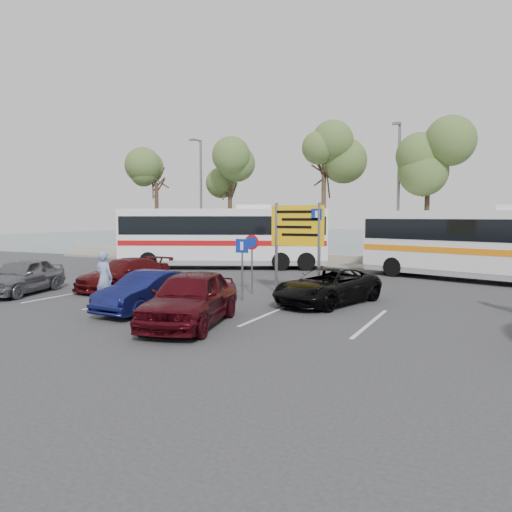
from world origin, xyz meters
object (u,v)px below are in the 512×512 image
at_px(coach_bus_left, 224,239).
at_px(coach_bus_right, 483,247).
at_px(street_lamp_right, 398,189).
at_px(car_red, 191,298).
at_px(suv_black, 327,286).
at_px(car_maroon, 124,274).
at_px(pedestrian_near, 104,278).
at_px(street_lamp_left, 200,194).
at_px(direction_sign, 297,233).
at_px(car_silver_a, 22,276).
at_px(car_blue, 148,291).

xyz_separation_m(coach_bus_left, coach_bus_right, (14.00, -0.14, -0.08)).
bearing_deg(street_lamp_right, car_red, -98.69).
xyz_separation_m(car_red, suv_black, (2.40, 5.00, -0.15)).
bearing_deg(car_maroon, pedestrian_near, -52.54).
height_order(street_lamp_left, coach_bus_left, street_lamp_left).
bearing_deg(car_maroon, suv_black, 9.51).
xyz_separation_m(direction_sign, car_silver_a, (-9.82, -4.79, -1.72)).
height_order(coach_bus_right, pedestrian_near, coach_bus_right).
bearing_deg(car_maroon, street_lamp_right, 61.20).
bearing_deg(car_red, suv_black, 50.57).
relative_size(car_blue, pedestrian_near, 2.10).
xyz_separation_m(coach_bus_right, car_silver_a, (-16.31, -11.95, -0.95)).
distance_m(street_lamp_right, suv_black, 12.66).
height_order(coach_bus_right, car_blue, coach_bus_right).
height_order(street_lamp_left, street_lamp_right, same).
distance_m(street_lamp_left, car_blue, 18.19).
height_order(street_lamp_right, car_maroon, street_lamp_right).
relative_size(direction_sign, car_red, 0.79).
bearing_deg(car_silver_a, car_red, -27.61).
bearing_deg(direction_sign, car_blue, -118.52).
xyz_separation_m(car_blue, car_maroon, (-4.00, 3.48, 0.00)).
bearing_deg(pedestrian_near, street_lamp_left, -71.11).
bearing_deg(coach_bus_left, car_silver_a, -100.83).
distance_m(direction_sign, pedestrian_near, 7.48).
height_order(car_maroon, suv_black, car_maroon).
relative_size(street_lamp_right, suv_black, 1.78).
xyz_separation_m(street_lamp_right, car_maroon, (-9.00, -12.37, -3.95)).
bearing_deg(car_blue, street_lamp_left, 119.35).
height_order(car_red, pedestrian_near, pedestrian_near).
height_order(direction_sign, car_maroon, direction_sign).
relative_size(coach_bus_left, suv_black, 2.68).
height_order(street_lamp_right, direction_sign, street_lamp_right).
xyz_separation_m(car_maroon, suv_black, (8.80, 0.35, -0.02)).
height_order(street_lamp_right, coach_bus_left, street_lamp_right).
height_order(street_lamp_left, suv_black, street_lamp_left).
bearing_deg(coach_bus_right, street_lamp_left, 169.76).
distance_m(car_silver_a, pedestrian_near, 4.67).
xyz_separation_m(car_silver_a, car_blue, (6.81, -0.73, -0.06)).
distance_m(coach_bus_right, car_blue, 15.88).
height_order(suv_black, pedestrian_near, pedestrian_near).
height_order(coach_bus_left, car_blue, coach_bus_left).
xyz_separation_m(coach_bus_right, suv_black, (-4.70, -8.86, -1.04)).
bearing_deg(suv_black, street_lamp_right, 105.50).
xyz_separation_m(street_lamp_left, car_maroon, (4.00, -12.37, -3.95)).
xyz_separation_m(direction_sign, car_red, (-0.60, -6.70, -1.65)).
distance_m(street_lamp_right, coach_bus_left, 10.37).
height_order(street_lamp_left, car_blue, street_lamp_left).
bearing_deg(street_lamp_left, car_silver_a, -85.52).
relative_size(coach_bus_right, suv_black, 2.59).
relative_size(coach_bus_left, car_maroon, 2.70).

